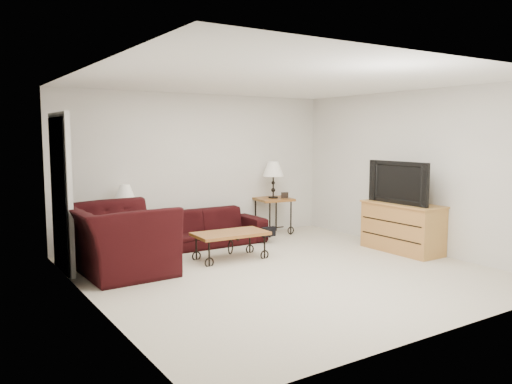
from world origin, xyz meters
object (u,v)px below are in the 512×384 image
side_table_left (126,236)px  sofa (206,228)px  tv_stand (402,227)px  television (403,182)px  armchair (118,239)px  side_table_right (273,216)px  backpack (264,228)px  coffee_table (231,246)px  lamp_right (273,180)px  lamp_left (125,202)px

side_table_left → sofa: bearing=-8.0°
tv_stand → television: bearing=180.0°
side_table_left → armchair: (-0.46, -1.08, 0.19)m
side_table_right → backpack: (-0.54, -0.51, -0.08)m
armchair → tv_stand: armchair is taller
side_table_right → coffee_table: size_ratio=0.62×
lamp_right → television: bearing=-68.8°
lamp_right → coffee_table: bearing=-142.7°
sofa → tv_stand: size_ratio=1.56×
television → side_table_right: bearing=-158.8°
tv_stand → side_table_left: bearing=148.4°
side_table_left → coffee_table: (1.15, -1.22, -0.06)m
side_table_right → backpack: side_table_right is taller
sofa → coffee_table: (-0.13, -1.04, -0.09)m
sofa → armchair: (-1.75, -0.90, 0.16)m
side_table_left → armchair: size_ratio=0.38×
coffee_table → backpack: 1.28m
armchair → backpack: size_ratio=2.80×
side_table_left → coffee_table: side_table_left is taller
side_table_left → lamp_right: 2.85m
side_table_right → coffee_table: side_table_right is taller
coffee_table → side_table_right: bearing=37.3°
side_table_right → television: bearing=-68.8°
lamp_left → tv_stand: (3.64, -2.24, -0.41)m
side_table_right → lamp_right: lamp_right is taller
side_table_right → lamp_right: bearing=0.0°
tv_stand → television: 0.71m
side_table_left → lamp_left: lamp_left is taller
lamp_left → side_table_left: bearing=0.0°
side_table_right → television: size_ratio=0.59×
coffee_table → television: size_ratio=0.94×
side_table_left → lamp_right: size_ratio=0.79×
side_table_left → lamp_right: lamp_right is taller
television → side_table_left: bearing=-121.8°
armchair → side_table_left: bearing=-25.0°
side_table_left → side_table_right: 2.75m
lamp_right → side_table_right: bearing=0.0°
sofa → backpack: size_ratio=3.97×
backpack → coffee_table: bearing=-167.1°
side_table_right → armchair: 3.40m
lamp_right → side_table_left: bearing=180.0°
lamp_left → lamp_right: bearing=0.0°
side_table_left → backpack: 2.27m
side_table_left → lamp_left: 0.53m
backpack → armchair: bearing=171.3°
sofa → tv_stand: bearing=-41.1°
side_table_left → lamp_right: (2.75, 0.00, 0.73)m
side_table_left → tv_stand: size_ratio=0.42×
sofa → armchair: bearing=-152.6°
armchair → television: 4.29m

